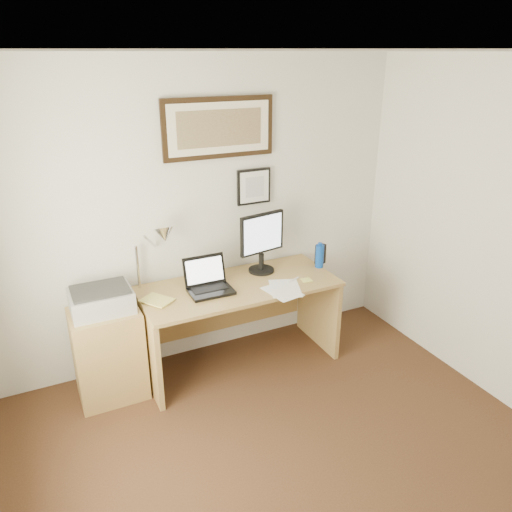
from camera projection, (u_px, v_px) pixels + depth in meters
ceiling at (367, 51)px, 1.96m from camera, size 4.00×4.00×0.00m
wall_back at (203, 216)px, 4.10m from camera, size 3.50×0.02×2.50m
side_cabinet at (109, 354)px, 3.80m from camera, size 0.50×0.40×0.73m
water_bottle at (320, 256)px, 4.33m from camera, size 0.07×0.07×0.21m
bottle_cap at (320, 244)px, 4.29m from camera, size 0.04×0.04×0.02m
speaker at (320, 254)px, 4.42m from camera, size 0.10×0.10×0.18m
paper_sheet_a at (282, 292)px, 3.92m from camera, size 0.26×0.34×0.00m
paper_sheet_b at (285, 288)px, 3.97m from camera, size 0.34×0.39×0.00m
sticky_pad at (307, 280)px, 4.10m from camera, size 0.09×0.09×0.01m
marker_pen at (293, 280)px, 4.10m from camera, size 0.14×0.06×0.02m
book at (150, 305)px, 3.69m from camera, size 0.27×0.28×0.02m
desk at (235, 306)px, 4.20m from camera, size 1.60×0.70×0.75m
laptop at (209, 284)px, 3.92m from camera, size 0.34×0.30×0.26m
lcd_monitor at (262, 240)px, 4.17m from camera, size 0.42×0.22×0.52m
printer at (101, 300)px, 3.65m from camera, size 0.44×0.34×0.18m
desk_lamp at (162, 237)px, 3.80m from camera, size 0.29×0.27×0.53m
picture_large at (219, 128)px, 3.87m from camera, size 0.92×0.04×0.47m
picture_small at (254, 187)px, 4.18m from camera, size 0.30×0.03×0.30m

